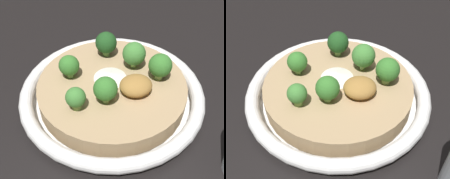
{
  "view_description": "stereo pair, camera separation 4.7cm",
  "coord_description": "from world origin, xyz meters",
  "views": [
    {
      "loc": [
        0.09,
        0.33,
        0.35
      ],
      "look_at": [
        0.0,
        0.0,
        0.02
      ],
      "focal_mm": 45.0,
      "sensor_mm": 36.0,
      "label": 1
    },
    {
      "loc": [
        0.04,
        0.34,
        0.35
      ],
      "look_at": [
        0.0,
        0.0,
        0.02
      ],
      "focal_mm": 45.0,
      "sensor_mm": 36.0,
      "label": 2
    }
  ],
  "objects": [
    {
      "name": "broccoli_left",
      "position": [
        -0.05,
        -0.03,
        0.07
      ],
      "size": [
        0.04,
        0.04,
        0.05
      ],
      "color": "#84A856",
      "rests_on": "risotto_bowl"
    },
    {
      "name": "broccoli_front_right",
      "position": [
        0.06,
        -0.03,
        0.06
      ],
      "size": [
        0.03,
        0.03,
        0.04
      ],
      "color": "#668E47",
      "rests_on": "risotto_bowl"
    },
    {
      "name": "risotto_bowl",
      "position": [
        0.0,
        0.0,
        0.02
      ],
      "size": [
        0.31,
        0.31,
        0.04
      ],
      "color": "white",
      "rests_on": "ground_plane"
    },
    {
      "name": "crispy_onion_garnish",
      "position": [
        -0.03,
        0.03,
        0.05
      ],
      "size": [
        0.05,
        0.05,
        0.03
      ],
      "color": "#A37538",
      "rests_on": "risotto_bowl"
    },
    {
      "name": "broccoli_back",
      "position": [
        0.02,
        0.04,
        0.06
      ],
      "size": [
        0.04,
        0.04,
        0.04
      ],
      "color": "#84A856",
      "rests_on": "risotto_bowl"
    },
    {
      "name": "broccoli_back_left",
      "position": [
        -0.08,
        0.01,
        0.07
      ],
      "size": [
        0.04,
        0.04,
        0.05
      ],
      "color": "#84A856",
      "rests_on": "risotto_bowl"
    },
    {
      "name": "cheese_sprinkle",
      "position": [
        0.0,
        -0.01,
        0.04
      ],
      "size": [
        0.05,
        0.05,
        0.01
      ],
      "color": "white",
      "rests_on": "risotto_bowl"
    },
    {
      "name": "broccoli_right",
      "position": [
        0.06,
        0.04,
        0.06
      ],
      "size": [
        0.03,
        0.03,
        0.04
      ],
      "color": "#759E4C",
      "rests_on": "risotto_bowl"
    },
    {
      "name": "broccoli_front_left",
      "position": [
        -0.01,
        -0.08,
        0.07
      ],
      "size": [
        0.04,
        0.04,
        0.05
      ],
      "color": "#668E47",
      "rests_on": "risotto_bowl"
    },
    {
      "name": "ground_plane",
      "position": [
        0.0,
        0.0,
        0.0
      ],
      "size": [
        6.0,
        6.0,
        0.0
      ],
      "primitive_type": "plane",
      "color": "black"
    }
  ]
}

